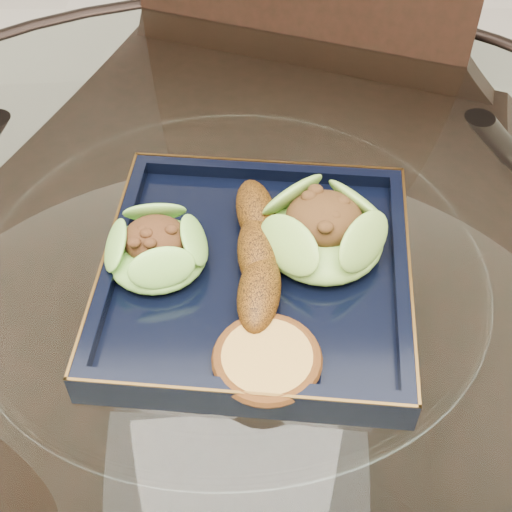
{
  "coord_description": "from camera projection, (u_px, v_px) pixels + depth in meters",
  "views": [
    {
      "loc": [
        0.02,
        -0.39,
        1.26
      ],
      "look_at": [
        0.02,
        0.02,
        0.8
      ],
      "focal_mm": 50.0,
      "sensor_mm": 36.0,
      "label": 1
    }
  ],
  "objects": [
    {
      "name": "dining_table",
      "position": [
        237.0,
        402.0,
        0.75
      ],
      "size": [
        1.13,
        1.13,
        0.77
      ],
      "color": "white",
      "rests_on": "ground"
    },
    {
      "name": "dining_chair",
      "position": [
        266.0,
        180.0,
        0.98
      ],
      "size": [
        0.6,
        0.6,
        1.08
      ],
      "rotation": [
        0.0,
        0.0,
        -0.34
      ],
      "color": "black",
      "rests_on": "ground"
    },
    {
      "name": "navy_plate",
      "position": [
        256.0,
        278.0,
        0.64
      ],
      "size": [
        0.29,
        0.29,
        0.02
      ],
      "primitive_type": "cube",
      "rotation": [
        0.0,
        0.0,
        -0.09
      ],
      "color": "black",
      "rests_on": "dining_table"
    },
    {
      "name": "lettuce_wrap_left",
      "position": [
        156.0,
        251.0,
        0.63
      ],
      "size": [
        0.11,
        0.11,
        0.03
      ],
      "primitive_type": "ellipsoid",
      "rotation": [
        0.0,
        0.0,
        -0.26
      ],
      "color": "#59A730",
      "rests_on": "navy_plate"
    },
    {
      "name": "lettuce_wrap_right",
      "position": [
        323.0,
        233.0,
        0.64
      ],
      "size": [
        0.14,
        0.14,
        0.04
      ],
      "primitive_type": "ellipsoid",
      "rotation": [
        0.0,
        0.0,
        0.35
      ],
      "color": "#598D29",
      "rests_on": "navy_plate"
    },
    {
      "name": "roasted_plantain",
      "position": [
        258.0,
        250.0,
        0.63
      ],
      "size": [
        0.04,
        0.17,
        0.03
      ],
      "primitive_type": "ellipsoid",
      "rotation": [
        0.0,
        0.0,
        1.59
      ],
      "color": "#63360A",
      "rests_on": "navy_plate"
    },
    {
      "name": "crumb_patty",
      "position": [
        267.0,
        360.0,
        0.56
      ],
      "size": [
        0.09,
        0.09,
        0.01
      ],
      "primitive_type": "cylinder",
      "rotation": [
        0.0,
        0.0,
        -0.21
      ],
      "color": "gold",
      "rests_on": "navy_plate"
    }
  ]
}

